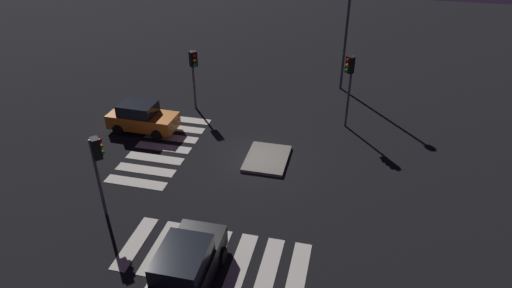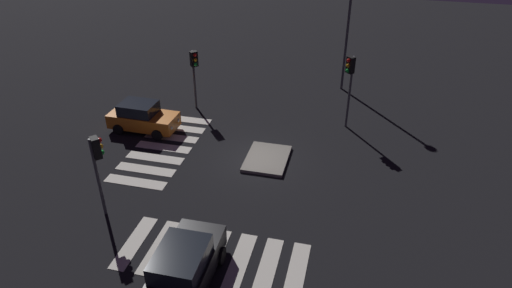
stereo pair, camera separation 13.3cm
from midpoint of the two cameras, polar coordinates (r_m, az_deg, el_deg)
name	(u,v)px [view 1 (the left image)]	position (r m, az deg, el deg)	size (l,w,h in m)	color
ground_plane	(256,160)	(24.25, -0.16, -2.02)	(80.00, 80.00, 0.00)	black
traffic_island	(267,159)	(24.19, 1.25, -1.88)	(2.97, 2.23, 0.18)	gray
car_orange	(142,118)	(27.49, -14.47, 3.29)	(2.02, 4.14, 1.78)	orange
car_black	(186,268)	(17.14, -9.18, -15.30)	(4.49, 2.15, 1.94)	black
traffic_light_east	(98,158)	(20.06, -19.72, -1.70)	(0.53, 0.54, 3.95)	#47474C
traffic_light_west	(349,75)	(26.50, 11.67, 8.65)	(0.53, 0.54, 4.50)	#47474C
traffic_light_south	(194,66)	(28.69, -8.10, 9.82)	(0.54, 0.54, 3.94)	#47474C
street_lamp	(349,9)	(31.31, 11.60, 16.46)	(0.56, 0.56, 8.40)	#47474C
crosswalk_near	(163,148)	(25.86, -11.86, -0.44)	(7.60, 3.20, 0.02)	silver
crosswalk_side	(213,257)	(18.72, -5.66, -14.13)	(3.20, 7.60, 0.02)	silver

